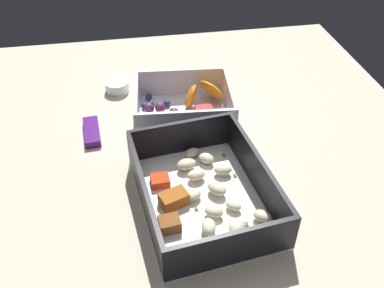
{
  "coord_description": "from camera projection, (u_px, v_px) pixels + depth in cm",
  "views": [
    {
      "loc": [
        -49.54,
        6.8,
        43.71
      ],
      "look_at": [
        -2.02,
        -1.46,
        4.0
      ],
      "focal_mm": 39.13,
      "sensor_mm": 36.0,
      "label": 1
    }
  ],
  "objects": [
    {
      "name": "pasta_container",
      "position": [
        202.0,
        192.0,
        0.55
      ],
      "size": [
        23.23,
        18.47,
        5.99
      ],
      "rotation": [
        0.0,
        0.0,
        0.12
      ],
      "color": "white",
      "rests_on": "table_surface"
    },
    {
      "name": "table_surface",
      "position": [
        181.0,
        152.0,
        0.66
      ],
      "size": [
        80.0,
        80.0,
        2.0
      ],
      "primitive_type": "cube",
      "color": "beige",
      "rests_on": "ground"
    },
    {
      "name": "paper_cup_liner",
      "position": [
        117.0,
        86.0,
        0.77
      ],
      "size": [
        4.36,
        4.36,
        1.93
      ],
      "primitive_type": "cylinder",
      "color": "white",
      "rests_on": "table_surface"
    },
    {
      "name": "candy_bar",
      "position": [
        92.0,
        132.0,
        0.67
      ],
      "size": [
        7.17,
        2.94,
        1.2
      ],
      "primitive_type": "cube",
      "rotation": [
        0.0,
        0.0,
        0.08
      ],
      "color": "#51197A",
      "rests_on": "table_surface"
    },
    {
      "name": "fruit_bowl",
      "position": [
        184.0,
        107.0,
        0.7
      ],
      "size": [
        14.67,
        17.08,
        5.5
      ],
      "rotation": [
        0.0,
        0.0,
        -0.09
      ],
      "color": "white",
      "rests_on": "table_surface"
    }
  ]
}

